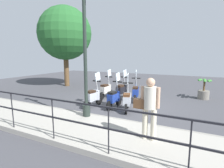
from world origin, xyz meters
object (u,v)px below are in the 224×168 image
at_px(potted_palm, 204,91).
at_px(scooter_near_1, 114,97).
at_px(scooter_near_2, 93,96).
at_px(scooter_far_1, 122,90).
at_px(lamp_post_near, 85,58).
at_px(scooter_near_0, 127,100).
at_px(tree_large, 65,34).
at_px(scooter_far_0, 136,92).
at_px(pedestrian_with_bag, 149,104).
at_px(scooter_far_2, 106,89).

height_order(potted_palm, scooter_near_1, scooter_near_1).
relative_size(scooter_near_2, scooter_far_1, 1.00).
height_order(lamp_post_near, scooter_near_0, lamp_post_near).
relative_size(tree_large, scooter_near_1, 3.75).
distance_m(lamp_post_near, scooter_near_2, 2.38).
relative_size(potted_palm, scooter_far_0, 0.69).
distance_m(potted_palm, scooter_far_0, 3.68).
distance_m(scooter_near_0, scooter_near_2, 1.58).
xyz_separation_m(lamp_post_near, scooter_far_1, (3.41, 0.12, -1.72)).
distance_m(pedestrian_with_bag, scooter_far_1, 4.89).
height_order(scooter_near_2, scooter_far_2, same).
bearing_deg(scooter_near_1, pedestrian_with_bag, -134.29).
bearing_deg(pedestrian_with_bag, potted_palm, -10.71).
height_order(pedestrian_with_bag, scooter_near_0, pedestrian_with_bag).
bearing_deg(scooter_near_0, potted_palm, -54.81).
xyz_separation_m(pedestrian_with_bag, scooter_near_0, (2.33, 1.50, -0.60)).
xyz_separation_m(potted_palm, scooter_far_1, (-1.87, 3.90, 0.04)).
height_order(scooter_near_0, scooter_near_2, same).
height_order(pedestrian_with_bag, scooter_near_2, pedestrian_with_bag).
bearing_deg(tree_large, scooter_far_2, -114.82).
xyz_separation_m(pedestrian_with_bag, scooter_near_2, (2.23, 3.08, -0.60)).
height_order(pedestrian_with_bag, scooter_far_2, pedestrian_with_bag).
bearing_deg(scooter_near_0, lamp_post_near, 133.81).
bearing_deg(scooter_near_1, scooter_far_2, 43.75).
distance_m(pedestrian_with_bag, potted_palm, 6.20).
height_order(scooter_near_1, scooter_far_0, same).
bearing_deg(scooter_far_0, potted_palm, -72.38).
bearing_deg(lamp_post_near, scooter_far_1, 1.94).
distance_m(scooter_near_0, scooter_near_1, 0.67).
bearing_deg(scooter_far_0, scooter_near_0, 171.17).
bearing_deg(tree_large, scooter_far_1, -109.13).
xyz_separation_m(lamp_post_near, scooter_near_2, (1.50, 0.68, -1.72)).
xyz_separation_m(tree_large, scooter_near_0, (-3.64, -6.30, -3.36)).
bearing_deg(scooter_near_2, scooter_far_2, 16.57).
bearing_deg(scooter_near_1, scooter_far_0, -12.14).
bearing_deg(potted_palm, tree_large, 90.21).
bearing_deg(scooter_near_0, scooter_far_0, -9.96).
xyz_separation_m(scooter_near_1, scooter_far_1, (1.68, 0.37, 0.00)).
distance_m(scooter_near_1, scooter_near_2, 0.95).
distance_m(scooter_near_2, scooter_far_2, 1.70).
height_order(pedestrian_with_bag, scooter_far_0, pedestrian_with_bag).
relative_size(potted_palm, scooter_far_1, 0.69).
xyz_separation_m(tree_large, scooter_far_1, (-1.83, -5.28, -3.36)).
xyz_separation_m(scooter_near_1, scooter_far_0, (1.53, -0.46, 0.00)).
distance_m(potted_palm, scooter_near_2, 5.85).
distance_m(scooter_far_0, scooter_far_1, 0.84).
relative_size(tree_large, scooter_far_2, 3.75).
bearing_deg(lamp_post_near, potted_palm, -35.65).
relative_size(tree_large, scooter_near_0, 3.75).
bearing_deg(lamp_post_near, pedestrian_with_bag, -106.94).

